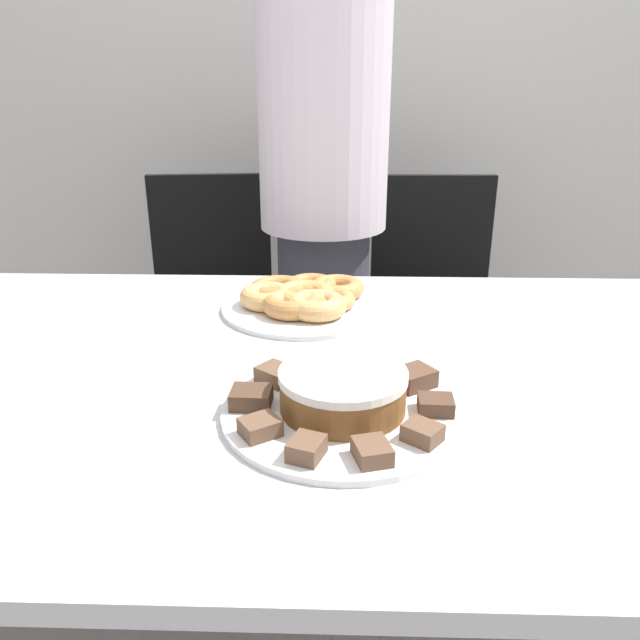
{
  "coord_description": "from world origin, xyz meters",
  "views": [
    {
      "loc": [
        -0.02,
        -0.93,
        1.21
      ],
      "look_at": [
        -0.05,
        0.06,
        0.83
      ],
      "focal_mm": 35.0,
      "sensor_mm": 36.0,
      "label": 1
    }
  ],
  "objects_px": {
    "office_chair_left": "(214,326)",
    "plate_cake": "(342,411)",
    "person_standing": "(323,205)",
    "frosted_cake": "(343,390)",
    "office_chair_right": "(433,329)",
    "plate_donuts": "(305,307)"
  },
  "relations": [
    {
      "from": "plate_cake",
      "to": "office_chair_left",
      "type": "bearing_deg",
      "value": 110.3
    },
    {
      "from": "office_chair_left",
      "to": "plate_cake",
      "type": "distance_m",
      "value": 1.24
    },
    {
      "from": "person_standing",
      "to": "frosted_cake",
      "type": "distance_m",
      "value": 0.97
    },
    {
      "from": "office_chair_left",
      "to": "plate_cake",
      "type": "xyz_separation_m",
      "value": [
        0.42,
        -1.12,
        0.33
      ]
    },
    {
      "from": "office_chair_right",
      "to": "frosted_cake",
      "type": "distance_m",
      "value": 1.22
    },
    {
      "from": "office_chair_left",
      "to": "plate_cake",
      "type": "bearing_deg",
      "value": -77.21
    },
    {
      "from": "plate_donuts",
      "to": "office_chair_left",
      "type": "bearing_deg",
      "value": 115.92
    },
    {
      "from": "office_chair_left",
      "to": "plate_cake",
      "type": "relative_size",
      "value": 2.68
    },
    {
      "from": "office_chair_right",
      "to": "plate_donuts",
      "type": "distance_m",
      "value": 0.86
    },
    {
      "from": "office_chair_left",
      "to": "plate_donuts",
      "type": "xyz_separation_m",
      "value": [
        0.34,
        -0.7,
        0.33
      ]
    },
    {
      "from": "plate_cake",
      "to": "office_chair_right",
      "type": "bearing_deg",
      "value": 74.82
    },
    {
      "from": "office_chair_right",
      "to": "plate_donuts",
      "type": "xyz_separation_m",
      "value": [
        -0.38,
        -0.7,
        0.33
      ]
    },
    {
      "from": "office_chair_right",
      "to": "plate_cake",
      "type": "relative_size",
      "value": 2.68
    },
    {
      "from": "plate_cake",
      "to": "frosted_cake",
      "type": "bearing_deg",
      "value": 180.0
    },
    {
      "from": "person_standing",
      "to": "office_chair_left",
      "type": "distance_m",
      "value": 0.59
    },
    {
      "from": "plate_donuts",
      "to": "frosted_cake",
      "type": "bearing_deg",
      "value": -79.85
    },
    {
      "from": "person_standing",
      "to": "plate_cake",
      "type": "distance_m",
      "value": 0.97
    },
    {
      "from": "office_chair_right",
      "to": "frosted_cake",
      "type": "bearing_deg",
      "value": -106.37
    },
    {
      "from": "office_chair_right",
      "to": "plate_cake",
      "type": "height_order",
      "value": "office_chair_right"
    },
    {
      "from": "plate_cake",
      "to": "plate_donuts",
      "type": "xyz_separation_m",
      "value": [
        -0.08,
        0.43,
        0.0
      ]
    },
    {
      "from": "office_chair_left",
      "to": "plate_donuts",
      "type": "distance_m",
      "value": 0.84
    },
    {
      "from": "frosted_cake",
      "to": "person_standing",
      "type": "bearing_deg",
      "value": 93.02
    }
  ]
}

